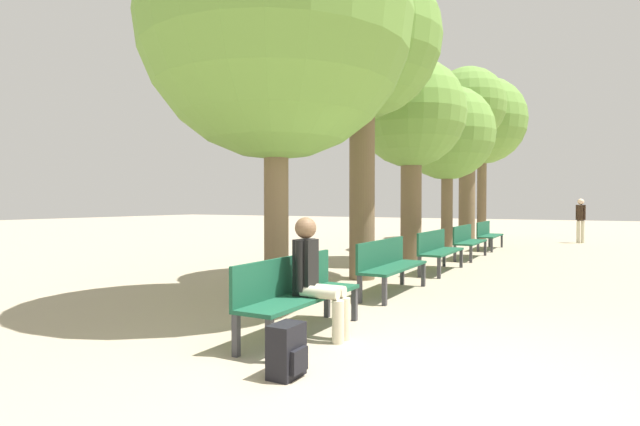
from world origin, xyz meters
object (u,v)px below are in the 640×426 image
(tree_row_3, at_px, (447,134))
(tree_row_2, at_px, (411,117))
(bench_row_0, at_px, (296,289))
(pedestrian_near, at_px, (581,218))
(bench_row_3, at_px, (467,239))
(tree_row_1, at_px, (362,44))
(bench_row_2, at_px, (437,248))
(bench_row_1, at_px, (389,262))
(tree_row_0, at_px, (276,24))
(bench_row_4, at_px, (487,233))
(tree_row_4, at_px, (467,110))
(tree_row_5, at_px, (482,121))
(backpack, at_px, (287,351))
(person_seated, at_px, (315,274))

(tree_row_3, bearing_deg, tree_row_2, -90.00)
(bench_row_0, height_order, pedestrian_near, pedestrian_near)
(bench_row_3, height_order, tree_row_1, tree_row_1)
(tree_row_2, bearing_deg, bench_row_2, -51.66)
(bench_row_1, xyz_separation_m, tree_row_0, (-0.97, -1.69, 3.30))
(bench_row_4, bearing_deg, tree_row_4, 120.93)
(tree_row_3, bearing_deg, bench_row_4, 46.65)
(bench_row_1, distance_m, tree_row_2, 5.04)
(bench_row_1, relative_size, tree_row_5, 0.30)
(bench_row_1, xyz_separation_m, bench_row_4, (0.00, 8.30, 0.00))
(tree_row_3, distance_m, backpack, 11.72)
(bench_row_2, height_order, tree_row_0, tree_row_0)
(tree_row_0, bearing_deg, person_seated, -41.79)
(bench_row_4, bearing_deg, backpack, -87.16)
(bench_row_0, relative_size, tree_row_0, 0.33)
(bench_row_3, distance_m, tree_row_0, 8.00)
(tree_row_3, distance_m, person_seated, 10.47)
(bench_row_1, relative_size, bench_row_3, 1.00)
(bench_row_2, height_order, pedestrian_near, pedestrian_near)
(bench_row_0, distance_m, pedestrian_near, 15.24)
(bench_row_0, bearing_deg, tree_row_1, 103.85)
(bench_row_4, relative_size, tree_row_1, 0.32)
(person_seated, bearing_deg, tree_row_2, 100.03)
(bench_row_0, distance_m, backpack, 1.31)
(tree_row_1, relative_size, tree_row_4, 0.98)
(tree_row_0, bearing_deg, bench_row_3, 82.37)
(tree_row_0, distance_m, person_seated, 3.51)
(tree_row_0, height_order, tree_row_3, tree_row_0)
(bench_row_2, xyz_separation_m, pedestrian_near, (2.41, 9.51, 0.40))
(tree_row_3, height_order, backpack, tree_row_3)
(tree_row_4, bearing_deg, bench_row_2, -82.30)
(bench_row_1, height_order, bench_row_4, same)
(person_seated, relative_size, backpack, 2.90)
(tree_row_3, bearing_deg, tree_row_5, 90.00)
(pedestrian_near, bearing_deg, tree_row_1, -106.90)
(bench_row_0, height_order, tree_row_2, tree_row_2)
(bench_row_1, relative_size, bench_row_2, 1.00)
(bench_row_2, xyz_separation_m, person_seated, (0.23, -5.52, 0.18))
(tree_row_1, bearing_deg, tree_row_4, 90.00)
(tree_row_3, bearing_deg, person_seated, -83.22)
(tree_row_5, bearing_deg, bench_row_3, -82.09)
(bench_row_2, relative_size, person_seated, 1.49)
(bench_row_3, bearing_deg, tree_row_5, 97.91)
(tree_row_0, bearing_deg, bench_row_4, 84.47)
(bench_row_3, relative_size, tree_row_0, 0.33)
(bench_row_2, distance_m, tree_row_4, 8.26)
(tree_row_1, height_order, tree_row_3, tree_row_1)
(backpack, height_order, pedestrian_near, pedestrian_near)
(tree_row_1, distance_m, person_seated, 5.48)
(bench_row_4, relative_size, person_seated, 1.49)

